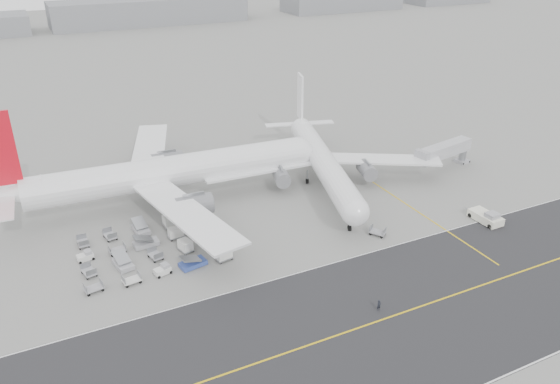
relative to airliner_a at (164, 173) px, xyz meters
name	(u,v)px	position (x,y,z in m)	size (l,w,h in m)	color
ground	(299,264)	(13.68, -32.28, -6.56)	(700.00, 700.00, 0.00)	gray
taxiway	(387,318)	(18.70, -50.27, -6.55)	(220.00, 59.00, 0.03)	#2B2B2D
horizon_buildings	(134,25)	(43.68, 227.72, -6.56)	(520.00, 28.00, 28.00)	gray
airliner_a	(164,173)	(0.00, 0.00, 0.00)	(66.17, 65.30, 22.81)	white
airliner_b	(322,161)	(33.21, -5.85, -1.21)	(51.36, 52.47, 18.55)	white
pushback_tug	(486,217)	(52.77, -35.05, -5.55)	(3.30, 8.63, 2.46)	silver
jet_bridge	(444,151)	(62.15, -11.91, -1.97)	(17.65, 6.44, 6.58)	gray
gse_cluster	(151,252)	(-7.74, -17.61, -6.56)	(29.35, 23.20, 2.20)	#9F9FA5
stray_dolly	(377,235)	(31.17, -30.03, -6.56)	(1.77, 2.88, 1.77)	silver
ground_crew_a	(379,305)	(18.56, -48.23, -5.67)	(0.65, 0.43, 1.78)	black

